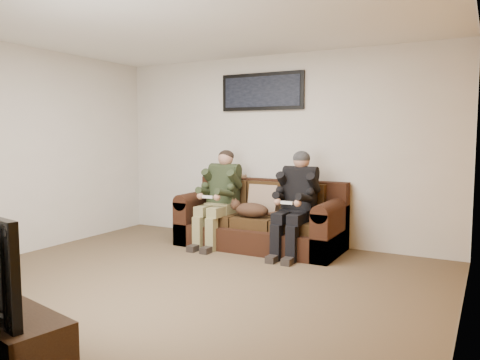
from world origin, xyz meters
The scene contains 13 objects.
floor centered at (0.00, 0.00, 0.00)m, with size 5.00×5.00×0.00m, color brown.
ceiling centered at (0.00, 0.00, 2.60)m, with size 5.00×5.00×0.00m, color silver.
wall_back centered at (0.00, 2.25, 1.30)m, with size 5.00×5.00×0.00m, color beige.
wall_left centered at (-2.50, 0.00, 1.30)m, with size 4.50×4.50×0.00m, color beige.
wall_right centered at (2.50, 0.00, 1.30)m, with size 4.50×4.50×0.00m, color beige.
accent_wall_right centered at (2.49, 0.00, 1.30)m, with size 4.50×4.50×0.00m, color #BC6B12.
sofa centered at (-0.01, 1.83, 0.33)m, with size 2.16×0.93×0.88m.
throw_pillow centered at (-0.01, 1.87, 0.63)m, with size 0.41×0.12×0.39m, color #8F745E.
throw_blanket centered at (-0.67, 2.10, 0.88)m, with size 0.44×0.22×0.08m, color #BFAA8C.
person_left centered at (-0.57, 1.65, 0.72)m, with size 0.51×0.87×1.29m.
person_right centered at (0.54, 1.65, 0.73)m, with size 0.51×0.86×1.30m.
cat centered at (-0.06, 1.56, 0.53)m, with size 0.66×0.26×0.24m.
framed_poster centered at (-0.21, 2.22, 2.10)m, with size 1.25×0.05×0.52m.
Camera 1 is at (2.67, -3.76, 1.49)m, focal length 35.00 mm.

